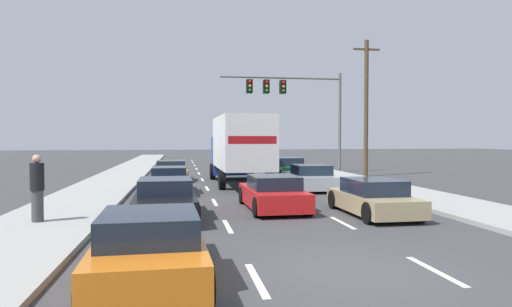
% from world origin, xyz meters
% --- Properties ---
extents(ground_plane, '(140.00, 140.00, 0.00)m').
position_xyz_m(ground_plane, '(0.00, 25.00, 0.00)').
color(ground_plane, '#3D3D3F').
extents(sidewalk_right, '(3.16, 80.00, 0.14)m').
position_xyz_m(sidewalk_right, '(6.83, 20.00, 0.07)').
color(sidewalk_right, '#9E9E99').
rests_on(sidewalk_right, ground_plane).
extents(sidewalk_left, '(3.16, 80.00, 0.14)m').
position_xyz_m(sidewalk_left, '(-6.83, 20.00, 0.07)').
color(sidewalk_left, '#9E9E99').
rests_on(sidewalk_left, ground_plane).
extents(lane_markings, '(3.54, 52.00, 0.01)m').
position_xyz_m(lane_markings, '(0.00, 19.65, 0.00)').
color(lane_markings, silver).
rests_on(lane_markings, ground_plane).
extents(car_yellow, '(1.99, 4.14, 1.20)m').
position_xyz_m(car_yellow, '(-3.56, 19.35, 0.55)').
color(car_yellow, yellow).
rests_on(car_yellow, ground_plane).
extents(car_navy, '(1.87, 4.43, 1.20)m').
position_xyz_m(car_navy, '(-3.52, 13.20, 0.54)').
color(car_navy, '#141E4C').
rests_on(car_navy, ground_plane).
extents(car_black, '(2.01, 4.55, 1.24)m').
position_xyz_m(car_black, '(-3.47, 6.28, 0.56)').
color(car_black, black).
rests_on(car_black, ground_plane).
extents(car_orange, '(2.06, 4.47, 1.23)m').
position_xyz_m(car_orange, '(-3.55, 0.05, 0.56)').
color(car_orange, orange).
rests_on(car_orange, ground_plane).
extents(box_truck, '(2.73, 8.69, 3.62)m').
position_xyz_m(box_truck, '(0.14, 16.31, 2.08)').
color(box_truck, white).
rests_on(box_truck, ground_plane).
extents(car_red, '(1.94, 4.26, 1.20)m').
position_xyz_m(car_red, '(0.18, 7.49, 0.55)').
color(car_red, red).
rests_on(car_red, ground_plane).
extents(car_green, '(1.88, 4.70, 1.30)m').
position_xyz_m(car_green, '(3.60, 19.74, 0.60)').
color(car_green, '#196B38').
rests_on(car_green, ground_plane).
extents(car_silver, '(1.93, 4.47, 1.21)m').
position_xyz_m(car_silver, '(3.25, 13.47, 0.55)').
color(car_silver, '#B7BABF').
rests_on(car_silver, ground_plane).
extents(car_tan, '(1.85, 4.14, 1.17)m').
position_xyz_m(car_tan, '(3.17, 5.85, 0.54)').
color(car_tan, tan).
rests_on(car_tan, ground_plane).
extents(traffic_signal_mast, '(8.92, 0.69, 7.28)m').
position_xyz_m(traffic_signal_mast, '(4.60, 24.18, 5.65)').
color(traffic_signal_mast, '#595B56').
rests_on(traffic_signal_mast, ground_plane).
extents(utility_pole_mid, '(1.80, 0.28, 8.90)m').
position_xyz_m(utility_pole_mid, '(9.03, 20.40, 4.59)').
color(utility_pole_mid, brown).
rests_on(utility_pole_mid, ground_plane).
extents(pedestrian_near_corner, '(0.38, 0.38, 1.90)m').
position_xyz_m(pedestrian_near_corner, '(-7.00, 5.50, 1.09)').
color(pedestrian_near_corner, '#3F3F42').
rests_on(pedestrian_near_corner, sidewalk_left).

